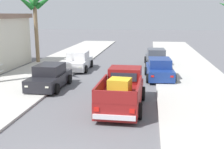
# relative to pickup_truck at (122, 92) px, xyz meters

# --- Properties ---
(sidewalk_left) EXTENTS (5.28, 60.00, 0.12)m
(sidewalk_left) POSITION_rel_pickup_truck_xyz_m (-7.16, 4.86, -0.74)
(sidewalk_left) COLOR beige
(sidewalk_left) RESTS_ON ground
(sidewalk_right) EXTENTS (5.28, 60.00, 0.12)m
(sidewalk_right) POSITION_rel_pickup_truck_xyz_m (4.46, 4.86, -0.74)
(sidewalk_right) COLOR beige
(sidewalk_right) RESTS_ON ground
(curb_left) EXTENTS (0.16, 60.00, 0.10)m
(curb_left) POSITION_rel_pickup_truck_xyz_m (-5.92, 4.86, -0.75)
(curb_left) COLOR silver
(curb_left) RESTS_ON ground
(curb_right) EXTENTS (0.16, 60.00, 0.10)m
(curb_right) POSITION_rel_pickup_truck_xyz_m (3.22, 4.86, -0.75)
(curb_right) COLOR silver
(curb_right) RESTS_ON ground
(pickup_truck) EXTENTS (2.31, 5.25, 1.80)m
(pickup_truck) POSITION_rel_pickup_truck_xyz_m (0.00, 0.00, 0.00)
(pickup_truck) COLOR maroon
(pickup_truck) RESTS_ON ground
(car_left_near) EXTENTS (2.10, 4.29, 1.54)m
(car_left_near) POSITION_rel_pickup_truck_xyz_m (-4.67, 9.52, -0.09)
(car_left_near) COLOR silver
(car_left_near) RESTS_ON ground
(car_right_near) EXTENTS (2.07, 4.28, 1.54)m
(car_right_near) POSITION_rel_pickup_truck_xyz_m (-4.97, 3.23, -0.09)
(car_right_near) COLOR black
(car_right_near) RESTS_ON ground
(car_left_mid) EXTENTS (2.21, 4.34, 1.54)m
(car_left_mid) POSITION_rel_pickup_truck_xyz_m (2.08, 6.77, -0.09)
(car_left_mid) COLOR navy
(car_left_mid) RESTS_ON ground
(car_left_far) EXTENTS (2.20, 4.33, 1.54)m
(car_left_far) POSITION_rel_pickup_truck_xyz_m (1.94, 12.54, -0.09)
(car_left_far) COLOR #474C56
(car_left_far) RESTS_ON ground
(palm_tree_right_mid) EXTENTS (3.92, 3.31, 6.72)m
(palm_tree_right_mid) POSITION_rel_pickup_truck_xyz_m (-9.33, 12.22, 4.65)
(palm_tree_right_mid) COLOR #846B4C
(palm_tree_right_mid) RESTS_ON ground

